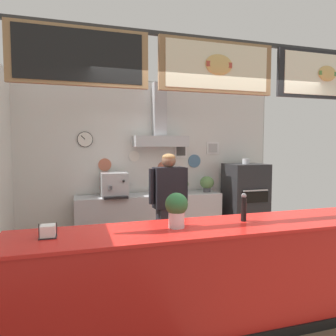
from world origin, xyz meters
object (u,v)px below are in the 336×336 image
object	(u,v)px
potted_rosemary	(207,183)
napkin_holder	(48,232)
potted_thyme	(183,185)
espresso_machine	(114,185)
potted_basil	(161,187)
shop_worker	(169,208)
pepper_grinder	(244,207)
pizza_oven	(245,200)
basil_vase	(177,209)

from	to	relation	value
potted_rosemary	napkin_holder	bearing A→B (deg)	-134.01
potted_rosemary	potted_thyme	xyz separation A→B (m)	(-0.48, 0.03, -0.02)
potted_rosemary	napkin_holder	distance (m)	3.82
espresso_machine	potted_rosemary	bearing A→B (deg)	0.29
espresso_machine	napkin_holder	bearing A→B (deg)	-107.66
potted_basil	potted_thyme	xyz separation A→B (m)	(0.44, -0.03, 0.03)
shop_worker	pepper_grinder	xyz separation A→B (m)	(0.38, -1.37, 0.26)
shop_worker	potted_rosemary	world-z (taller)	shop_worker
pizza_oven	espresso_machine	size ratio (longest dim) A/B	2.72
pizza_oven	espresso_machine	world-z (taller)	pizza_oven
pizza_oven	potted_thyme	distance (m)	1.29
pizza_oven	potted_rosemary	size ratio (longest dim) A/B	5.07
espresso_machine	napkin_holder	size ratio (longest dim) A/B	3.84
pizza_oven	potted_rosemary	xyz separation A→B (m)	(-0.76, 0.13, 0.35)
pizza_oven	potted_basil	xyz separation A→B (m)	(-1.68, 0.19, 0.29)
potted_basil	potted_thyme	size ratio (longest dim) A/B	0.85
shop_worker	basil_vase	world-z (taller)	shop_worker
basil_vase	pizza_oven	bearing A→B (deg)	48.98
pepper_grinder	espresso_machine	bearing A→B (deg)	110.03
espresso_machine	pepper_grinder	bearing A→B (deg)	-69.97
potted_rosemary	espresso_machine	bearing A→B (deg)	-179.71
shop_worker	potted_rosemary	distance (m)	1.80
potted_thyme	napkin_holder	bearing A→B (deg)	-128.14
pepper_grinder	napkin_holder	size ratio (longest dim) A/B	1.96
potted_thyme	basil_vase	world-z (taller)	basil_vase
potted_basil	pepper_grinder	size ratio (longest dim) A/B	0.76
pizza_oven	potted_basil	bearing A→B (deg)	173.67
shop_worker	potted_thyme	world-z (taller)	shop_worker
espresso_machine	potted_thyme	bearing A→B (deg)	1.53
potted_thyme	pepper_grinder	xyz separation A→B (m)	(-0.32, -2.75, 0.12)
pizza_oven	potted_thyme	world-z (taller)	pizza_oven
basil_vase	napkin_holder	size ratio (longest dim) A/B	2.24
pizza_oven	potted_basil	size ratio (longest dim) A/B	7.05
potted_thyme	napkin_holder	size ratio (longest dim) A/B	1.74
potted_rosemary	basil_vase	world-z (taller)	basil_vase
potted_basil	shop_worker	bearing A→B (deg)	-100.61
basil_vase	potted_thyme	bearing A→B (deg)	69.38
pizza_oven	pepper_grinder	distance (m)	3.06
pizza_oven	potted_rosemary	distance (m)	0.85
potted_thyme	napkin_holder	world-z (taller)	potted_thyme
espresso_machine	pepper_grinder	size ratio (longest dim) A/B	1.96
napkin_holder	espresso_machine	bearing A→B (deg)	72.34
shop_worker	espresso_machine	distance (m)	1.49
shop_worker	potted_basil	xyz separation A→B (m)	(0.26, 1.41, 0.11)
basil_vase	napkin_holder	bearing A→B (deg)	179.36
espresso_machine	pizza_oven	bearing A→B (deg)	-2.74
shop_worker	espresso_machine	bearing A→B (deg)	-70.50
pizza_oven	basil_vase	size ratio (longest dim) A/B	4.67
pizza_oven	pepper_grinder	bearing A→B (deg)	-121.02
basil_vase	potted_rosemary	bearing A→B (deg)	61.08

